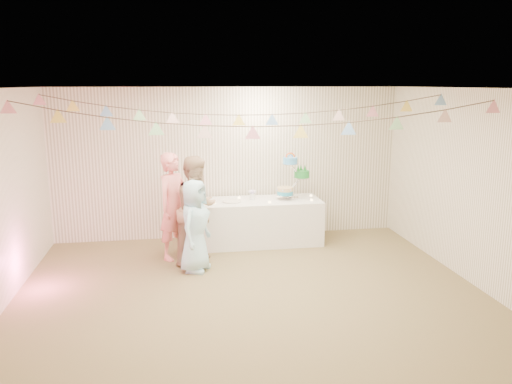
{
  "coord_description": "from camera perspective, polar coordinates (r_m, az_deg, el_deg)",
  "views": [
    {
      "loc": [
        -0.9,
        -6.01,
        2.65
      ],
      "look_at": [
        0.2,
        0.8,
        1.15
      ],
      "focal_mm": 35.0,
      "sensor_mm": 36.0,
      "label": 1
    }
  ],
  "objects": [
    {
      "name": "bunting_back",
      "position": [
        7.17,
        -1.99,
        9.86
      ],
      "size": [
        5.6,
        1.1,
        0.4
      ],
      "primitive_type": null,
      "color": "pink",
      "rests_on": "ceiling"
    },
    {
      "name": "tealight_1",
      "position": [
        8.46,
        -1.94,
        -0.64
      ],
      "size": [
        0.04,
        0.04,
        0.03
      ],
      "primitive_type": "cylinder",
      "color": "#FFD88C",
      "rests_on": "table"
    },
    {
      "name": "back_wall",
      "position": [
        8.67,
        -3.1,
        3.29
      ],
      "size": [
        6.0,
        6.0,
        0.0
      ],
      "primitive_type": "plane",
      "color": "white",
      "rests_on": "ground"
    },
    {
      "name": "person_adult_a",
      "position": [
        7.71,
        -9.36,
        -1.61
      ],
      "size": [
        0.69,
        0.71,
        1.65
      ],
      "primitive_type": "imported",
      "rotation": [
        0.0,
        0.0,
        0.86
      ],
      "color": "pink",
      "rests_on": "floor"
    },
    {
      "name": "front_wall",
      "position": [
        3.87,
        4.92,
        -8.24
      ],
      "size": [
        6.0,
        6.0,
        0.0
      ],
      "primitive_type": "plane",
      "color": "white",
      "rests_on": "ground"
    },
    {
      "name": "table",
      "position": [
        8.44,
        0.6,
        -3.39
      ],
      "size": [
        1.99,
        0.79,
        0.75
      ],
      "primitive_type": "cube",
      "color": "white",
      "rests_on": "floor"
    },
    {
      "name": "tealight_4",
      "position": [
        8.34,
        6.37,
        -0.9
      ],
      "size": [
        0.04,
        0.04,
        0.03
      ],
      "primitive_type": "cylinder",
      "color": "#FFD88C",
      "rests_on": "table"
    },
    {
      "name": "cake_middle",
      "position": [
        8.55,
        5.28,
        1.82
      ],
      "size": [
        0.27,
        0.27,
        0.22
      ],
      "primitive_type": null,
      "color": "#1D8530",
      "rests_on": "cake_stand"
    },
    {
      "name": "person_adult_b",
      "position": [
        7.47,
        -6.72,
        -2.06
      ],
      "size": [
        0.98,
        1.0,
        1.63
      ],
      "primitive_type": "imported",
      "rotation": [
        0.0,
        0.0,
        0.86
      ],
      "color": "tan",
      "rests_on": "floor"
    },
    {
      "name": "bunting_front",
      "position": [
        5.89,
        -0.37,
        9.05
      ],
      "size": [
        5.6,
        0.9,
        0.36
      ],
      "primitive_type": null,
      "color": "#72A5E5",
      "rests_on": "ceiling"
    },
    {
      "name": "cake_stand",
      "position": [
        8.42,
        4.24,
        1.74
      ],
      "size": [
        0.65,
        0.39,
        0.73
      ],
      "primitive_type": null,
      "color": "silver",
      "rests_on": "table"
    },
    {
      "name": "ceiling",
      "position": [
        6.08,
        -0.67,
        11.79
      ],
      "size": [
        6.0,
        6.0,
        0.0
      ],
      "primitive_type": "plane",
      "color": "white",
      "rests_on": "ground"
    },
    {
      "name": "tealight_2",
      "position": [
        8.15,
        1.56,
        -1.15
      ],
      "size": [
        0.04,
        0.04,
        0.03
      ],
      "primitive_type": "cylinder",
      "color": "#FFD88C",
      "rests_on": "table"
    },
    {
      "name": "tealight_0",
      "position": [
        8.1,
        -4.8,
        -1.27
      ],
      "size": [
        0.04,
        0.04,
        0.03
      ],
      "primitive_type": "cylinder",
      "color": "#FFD88C",
      "rests_on": "table"
    },
    {
      "name": "cake_bottom",
      "position": [
        8.39,
        3.31,
        -0.24
      ],
      "size": [
        0.31,
        0.31,
        0.15
      ],
      "primitive_type": null,
      "color": "teal",
      "rests_on": "cake_stand"
    },
    {
      "name": "person_child",
      "position": [
        7.18,
        -7.01,
        -3.85
      ],
      "size": [
        0.67,
        0.77,
        1.34
      ],
      "primitive_type": "imported",
      "rotation": [
        0.0,
        0.0,
        1.12
      ],
      "color": "#B2E7FC",
      "rests_on": "floor"
    },
    {
      "name": "floor",
      "position": [
        6.63,
        -0.62,
        -11.29
      ],
      "size": [
        6.0,
        6.0,
        0.0
      ],
      "primitive_type": "plane",
      "color": "brown",
      "rests_on": "ground"
    },
    {
      "name": "right_wall",
      "position": [
        7.29,
        23.36,
        0.58
      ],
      "size": [
        5.0,
        5.0,
        0.0
      ],
      "primitive_type": "plane",
      "color": "white",
      "rests_on": "ground"
    },
    {
      "name": "tealight_3",
      "position": [
        8.61,
        2.65,
        -0.42
      ],
      "size": [
        0.04,
        0.04,
        0.03
      ],
      "primitive_type": "cylinder",
      "color": "#FFD88C",
      "rests_on": "table"
    },
    {
      "name": "platter",
      "position": [
        8.22,
        -2.8,
        -1.04
      ],
      "size": [
        0.3,
        0.3,
        0.02
      ],
      "primitive_type": "cylinder",
      "color": "white",
      "rests_on": "table"
    },
    {
      "name": "tealight_5",
      "position": [
        8.68,
        6.31,
        -0.39
      ],
      "size": [
        0.04,
        0.04,
        0.03
      ],
      "primitive_type": "cylinder",
      "color": "#FFD88C",
      "rests_on": "table"
    },
    {
      "name": "posy",
      "position": [
        8.35,
        -0.43,
        -0.28
      ],
      "size": [
        0.15,
        0.15,
        0.17
      ],
      "primitive_type": null,
      "color": "white",
      "rests_on": "table"
    },
    {
      "name": "cake_top_tier",
      "position": [
        8.34,
        3.92,
        3.45
      ],
      "size": [
        0.25,
        0.25,
        0.19
      ],
      "primitive_type": null,
      "color": "#4597DB",
      "rests_on": "cake_stand"
    }
  ]
}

